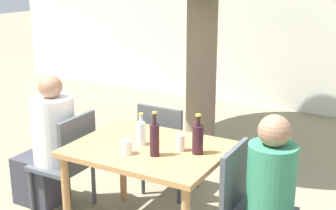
# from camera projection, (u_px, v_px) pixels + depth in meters

# --- Properties ---
(cafe_building_wall) EXTENTS (10.00, 0.08, 2.80)m
(cafe_building_wall) POSITION_uv_depth(u_px,v_px,m) (291.00, 15.00, 6.61)
(cafe_building_wall) COLOR white
(cafe_building_wall) RESTS_ON ground_plane
(dining_table_front) EXTENTS (1.14, 0.88, 0.76)m
(dining_table_front) POSITION_uv_depth(u_px,v_px,m) (149.00, 159.00, 3.56)
(dining_table_front) COLOR #B27F4C
(dining_table_front) RESTS_ON ground_plane
(patio_chair_0) EXTENTS (0.44, 0.44, 0.89)m
(patio_chair_0) POSITION_uv_depth(u_px,v_px,m) (69.00, 158.00, 3.98)
(patio_chair_0) COLOR #474C51
(patio_chair_0) RESTS_ON ground_plane
(patio_chair_1) EXTENTS (0.44, 0.44, 0.89)m
(patio_chair_1) POSITION_uv_depth(u_px,v_px,m) (248.00, 203.00, 3.23)
(patio_chair_1) COLOR #474C51
(patio_chair_1) RESTS_ON ground_plane
(patio_chair_2) EXTENTS (0.44, 0.44, 0.89)m
(patio_chair_2) POSITION_uv_depth(u_px,v_px,m) (166.00, 145.00, 4.27)
(patio_chair_2) COLOR #474C51
(patio_chair_2) RESTS_ON ground_plane
(person_seated_0) EXTENTS (0.58, 0.37, 1.20)m
(person_seated_0) POSITION_uv_depth(u_px,v_px,m) (48.00, 148.00, 4.07)
(person_seated_0) COLOR #383842
(person_seated_0) RESTS_ON ground_plane
(person_seated_1) EXTENTS (0.56, 0.33, 1.16)m
(person_seated_1) POSITION_uv_depth(u_px,v_px,m) (282.00, 208.00, 3.12)
(person_seated_1) COLOR #383842
(person_seated_1) RESTS_ON ground_plane
(wine_bottle_0) EXTENTS (0.07, 0.07, 0.33)m
(wine_bottle_0) POSITION_uv_depth(u_px,v_px,m) (155.00, 139.00, 3.33)
(wine_bottle_0) COLOR #331923
(wine_bottle_0) RESTS_ON dining_table_front
(wine_bottle_1) EXTENTS (0.08, 0.08, 0.30)m
(wine_bottle_1) POSITION_uv_depth(u_px,v_px,m) (198.00, 138.00, 3.37)
(wine_bottle_1) COLOR #331923
(wine_bottle_1) RESTS_ON dining_table_front
(water_bottle_2) EXTENTS (0.07, 0.07, 0.25)m
(water_bottle_2) POSITION_uv_depth(u_px,v_px,m) (141.00, 132.00, 3.55)
(water_bottle_2) COLOR silver
(water_bottle_2) RESTS_ON dining_table_front
(drinking_glass_0) EXTENTS (0.08, 0.08, 0.10)m
(drinking_glass_0) POSITION_uv_depth(u_px,v_px,m) (127.00, 147.00, 3.38)
(drinking_glass_0) COLOR silver
(drinking_glass_0) RESTS_ON dining_table_front
(drinking_glass_1) EXTENTS (0.07, 0.07, 0.12)m
(drinking_glass_1) POSITION_uv_depth(u_px,v_px,m) (180.00, 143.00, 3.44)
(drinking_glass_1) COLOR silver
(drinking_glass_1) RESTS_ON dining_table_front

